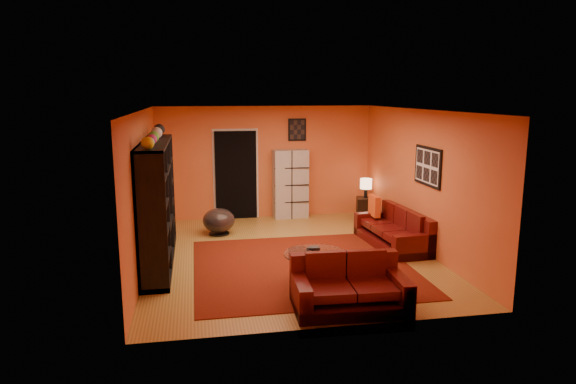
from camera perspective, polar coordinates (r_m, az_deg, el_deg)
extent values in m
plane|color=olive|center=(9.40, 0.08, -6.96)|extent=(6.00, 6.00, 0.00)
plane|color=white|center=(8.95, 0.09, 9.09)|extent=(6.00, 6.00, 0.00)
plane|color=#D8612F|center=(12.01, -2.52, 3.32)|extent=(6.00, 0.00, 6.00)
plane|color=#D8612F|center=(6.23, 5.13, -3.89)|extent=(6.00, 0.00, 6.00)
plane|color=#D8612F|center=(8.98, -15.80, 0.33)|extent=(0.00, 6.00, 6.00)
plane|color=#D8612F|center=(9.85, 14.55, 1.30)|extent=(0.00, 6.00, 6.00)
cube|color=#4F1209|center=(8.77, 1.58, -8.27)|extent=(3.60, 3.60, 0.01)
cube|color=black|center=(11.94, -5.81, 1.87)|extent=(0.95, 0.10, 2.04)
cube|color=black|center=(9.53, 15.28, 2.77)|extent=(0.03, 1.00, 0.70)
cube|color=black|center=(12.04, 1.02, 6.94)|extent=(0.42, 0.03, 0.52)
cube|color=black|center=(9.01, -14.29, -1.19)|extent=(0.45, 3.00, 2.10)
imported|color=black|center=(9.05, -13.95, -1.41)|extent=(0.99, 0.13, 0.57)
cube|color=#430909|center=(10.08, 11.47, -5.00)|extent=(0.93, 2.00, 0.32)
cube|color=#430909|center=(10.15, 13.10, -3.41)|extent=(0.31, 1.96, 0.85)
cube|color=#430909|center=(9.29, 13.87, -5.52)|extent=(0.81, 0.23, 0.62)
cube|color=#430909|center=(10.82, 9.47, -3.01)|extent=(0.81, 0.23, 0.62)
cube|color=#430909|center=(9.53, 12.70, -4.05)|extent=(0.61, 0.55, 0.12)
cube|color=#430909|center=(9.98, 11.33, -3.30)|extent=(0.61, 0.55, 0.12)
cube|color=#430909|center=(10.45, 10.08, -2.62)|extent=(0.61, 0.55, 0.12)
cube|color=#430909|center=(7.15, 6.87, -11.58)|extent=(1.57, 0.99, 0.32)
cube|color=#430909|center=(7.39, 6.20, -8.61)|extent=(1.53, 0.25, 0.85)
cube|color=#430909|center=(7.29, 12.11, -10.05)|extent=(0.22, 0.92, 0.62)
cube|color=#430909|center=(6.96, 1.43, -10.81)|extent=(0.22, 0.92, 0.62)
cube|color=#430909|center=(7.08, 9.33, -9.20)|extent=(0.60, 0.72, 0.12)
cube|color=#430909|center=(6.94, 4.65, -9.51)|extent=(0.60, 0.72, 0.12)
cube|color=#F3551B|center=(10.61, 9.57, -1.51)|extent=(0.12, 0.42, 0.42)
cylinder|color=silver|center=(7.84, 3.12, -6.87)|extent=(0.98, 0.98, 0.02)
cylinder|color=black|center=(7.95, 5.31, -8.52)|extent=(0.05, 0.05, 0.47)
cylinder|color=black|center=(8.16, 1.87, -7.97)|extent=(0.05, 0.05, 0.47)
cylinder|color=black|center=(7.66, 2.11, -9.24)|extent=(0.05, 0.05, 0.47)
cube|color=#B7B1A8|center=(11.98, 0.28, 0.90)|extent=(0.82, 0.40, 1.60)
cylinder|color=black|center=(10.80, -7.66, -4.57)|extent=(0.44, 0.44, 0.03)
cylinder|color=black|center=(10.78, -7.67, -4.16)|extent=(0.06, 0.06, 0.15)
ellipsoid|color=#463E3F|center=(10.73, -7.70, -3.13)|extent=(0.67, 0.67, 0.50)
cube|color=black|center=(12.09, 8.58, -1.80)|extent=(0.48, 0.48, 0.50)
cylinder|color=black|center=(12.02, 8.63, -0.13)|extent=(0.08, 0.08, 0.22)
cylinder|color=#FFC68C|center=(11.98, 8.66, 0.92)|extent=(0.27, 0.27, 0.23)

